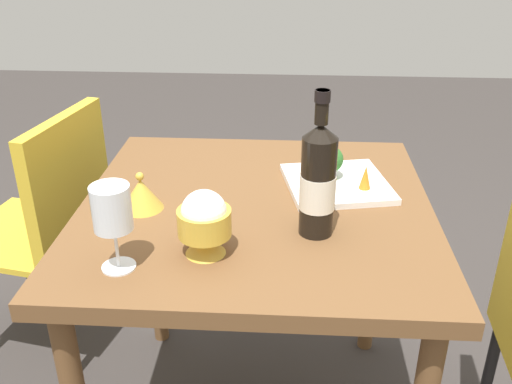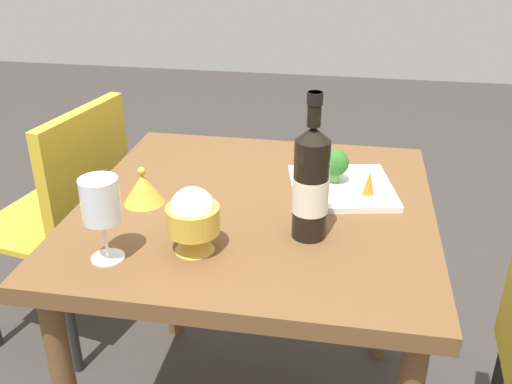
{
  "view_description": "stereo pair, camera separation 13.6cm",
  "coord_description": "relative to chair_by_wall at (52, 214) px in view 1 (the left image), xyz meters",
  "views": [
    {
      "loc": [
        -0.08,
        1.22,
        1.38
      ],
      "look_at": [
        0.0,
        0.0,
        0.77
      ],
      "focal_mm": 40.01,
      "sensor_mm": 36.0,
      "label": 1
    },
    {
      "loc": [
        -0.21,
        1.2,
        1.38
      ],
      "look_at": [
        0.0,
        0.0,
        0.77
      ],
      "focal_mm": 40.01,
      "sensor_mm": 36.0,
      "label": 2
    }
  ],
  "objects": [
    {
      "name": "wine_glass",
      "position": [
        -0.4,
        0.59,
        0.34
      ],
      "size": [
        0.08,
        0.08,
        0.18
      ],
      "color": "white",
      "rests_on": "dining_table"
    },
    {
      "name": "carrot_garnish_left",
      "position": [
        -0.92,
        0.23,
        0.26
      ],
      "size": [
        0.03,
        0.03,
        0.06
      ],
      "color": "orange",
      "rests_on": "serving_plate"
    },
    {
      "name": "broccoli_floret",
      "position": [
        -0.83,
        0.17,
        0.28
      ],
      "size": [
        0.07,
        0.07,
        0.09
      ],
      "color": "#729E4C",
      "rests_on": "serving_plate"
    },
    {
      "name": "rice_bowl_lid",
      "position": [
        -0.39,
        0.34,
        0.25
      ],
      "size": [
        0.1,
        0.1,
        0.09
      ],
      "color": "gold",
      "rests_on": "dining_table"
    },
    {
      "name": "chair_by_wall",
      "position": [
        0.0,
        0.0,
        0.0
      ],
      "size": [
        0.47,
        0.47,
        0.85
      ],
      "rotation": [
        0.0,
        0.0,
        4.52
      ],
      "color": "gold",
      "rests_on": "ground_plane"
    },
    {
      "name": "serving_plate",
      "position": [
        -0.85,
        0.19,
        0.22
      ],
      "size": [
        0.3,
        0.3,
        0.02
      ],
      "rotation": [
        0.0,
        0.0,
        0.2
      ],
      "color": "white",
      "rests_on": "dining_table"
    },
    {
      "name": "wine_bottle",
      "position": [
        -0.79,
        0.42,
        0.34
      ],
      "size": [
        0.08,
        0.08,
        0.32
      ],
      "color": "black",
      "rests_on": "dining_table"
    },
    {
      "name": "carrot_garnish_right",
      "position": [
        -0.79,
        0.14,
        0.25
      ],
      "size": [
        0.04,
        0.04,
        0.05
      ],
      "color": "orange",
      "rests_on": "serving_plate"
    },
    {
      "name": "dining_table",
      "position": [
        -0.65,
        0.29,
        0.12
      ],
      "size": [
        0.84,
        0.84,
        0.74
      ],
      "color": "brown",
      "rests_on": "ground_plane"
    },
    {
      "name": "rice_bowl",
      "position": [
        -0.56,
        0.52,
        0.29
      ],
      "size": [
        0.11,
        0.11,
        0.14
      ],
      "color": "gold",
      "rests_on": "dining_table"
    }
  ]
}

